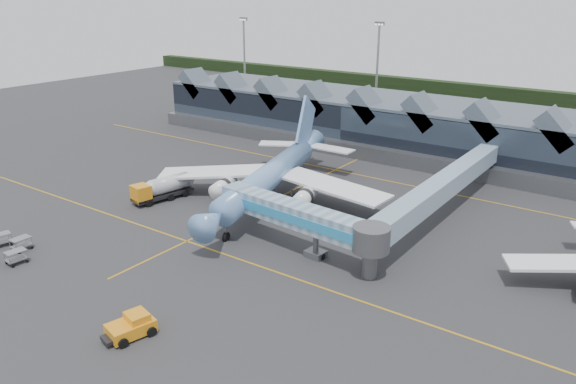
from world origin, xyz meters
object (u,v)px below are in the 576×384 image
Objects in this scene: main_airliner at (272,174)px; fuel_truck at (164,187)px; pushback_tug at (131,326)px; jet_bridge at (310,221)px.

fuel_truck is at bearing -160.48° from main_airliner.
pushback_tug is at bearing -88.22° from main_airliner.
pushback_tug is (10.67, -35.37, -3.03)m from main_airliner.
main_airliner reaches higher than jet_bridge.
jet_bridge is 4.70× the size of pushback_tug.
pushback_tug is (23.96, -26.23, -0.98)m from fuel_truck.
main_airliner is 37.07m from pushback_tug.
jet_bridge is at bearing 5.14° from fuel_truck.
main_airliner is 4.05× the size of fuel_truck.
jet_bridge reaches higher than fuel_truck.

